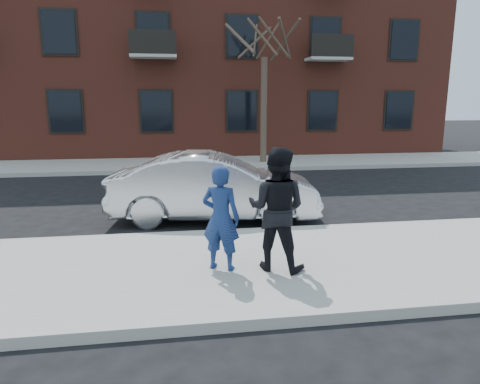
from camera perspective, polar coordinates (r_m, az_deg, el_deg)
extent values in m
plane|color=black|center=(7.01, -15.36, -10.39)|extent=(100.00, 100.00, 0.00)
cube|color=gray|center=(6.75, -15.64, -10.60)|extent=(50.00, 3.50, 0.15)
cube|color=#999691|center=(8.43, -14.21, -5.94)|extent=(50.00, 0.10, 0.15)
cube|color=gray|center=(17.90, -11.35, 3.58)|extent=(50.00, 3.50, 0.15)
cube|color=#999691|center=(16.12, -11.63, 2.66)|extent=(50.00, 0.10, 0.15)
cube|color=maroon|center=(24.70, -6.30, 19.78)|extent=(24.00, 10.00, 12.00)
cube|color=black|center=(19.62, 0.26, 10.76)|extent=(1.30, 0.06, 1.70)
cube|color=black|center=(22.11, 20.44, 10.16)|extent=(1.30, 0.06, 1.70)
cube|color=black|center=(19.82, 0.27, 20.05)|extent=(1.30, 0.06, 1.70)
cube|color=black|center=(22.28, 21.07, 18.39)|extent=(1.30, 0.06, 1.70)
cylinder|color=#3A2B22|center=(17.82, 3.18, 10.78)|extent=(0.26, 0.26, 4.20)
imported|color=silver|center=(9.51, -3.41, 0.64)|extent=(4.72, 2.15, 1.50)
imported|color=navy|center=(6.30, -2.57, -3.50)|extent=(0.68, 0.58, 1.57)
cube|color=black|center=(6.41, -2.40, 1.47)|extent=(0.12, 0.14, 0.08)
imported|color=black|center=(6.31, 4.89, -2.28)|extent=(1.11, 1.03, 1.83)
cube|color=black|center=(6.47, 4.04, -0.08)|extent=(0.11, 0.15, 0.06)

